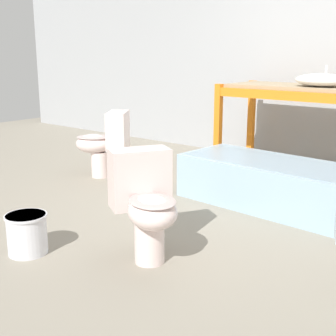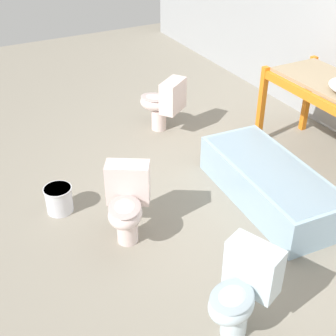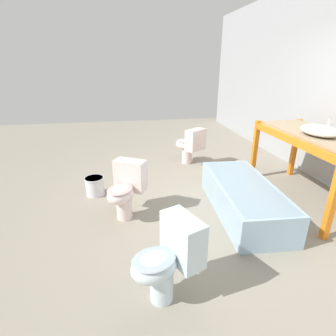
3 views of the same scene
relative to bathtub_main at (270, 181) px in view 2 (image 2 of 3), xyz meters
The scene contains 6 objects.
ground_plane 0.48m from the bathtub_main, 152.22° to the right, with size 12.00×12.00×0.00m, color gray.
bathtub_main is the anchor object (origin of this frame).
toilet_near 1.54m from the bathtub_main, 96.10° to the right, with size 0.66×0.59×0.72m.
toilet_far 1.91m from the bathtub_main, behind, with size 0.66×0.61×0.72m.
toilet_extra 1.70m from the bathtub_main, 45.78° to the right, with size 0.54×0.65×0.72m.
bucket_white 2.15m from the bathtub_main, 113.06° to the right, with size 0.28×0.28×0.28m.
Camera 2 is at (3.37, -2.58, 2.95)m, focal length 50.00 mm.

